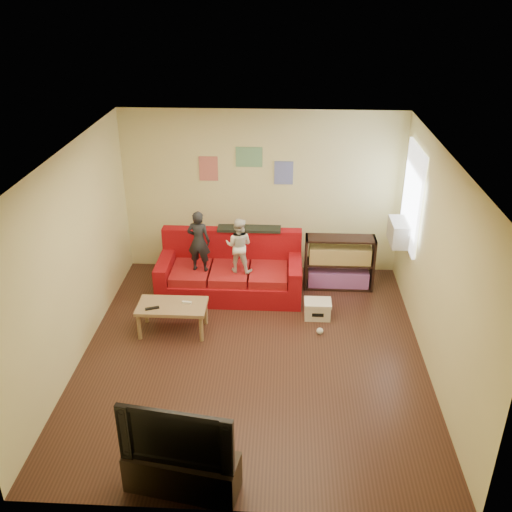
{
  "coord_description": "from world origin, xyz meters",
  "views": [
    {
      "loc": [
        0.38,
        -6.22,
        4.54
      ],
      "look_at": [
        0.0,
        0.8,
        1.05
      ],
      "focal_mm": 40.0,
      "sensor_mm": 36.0,
      "label": 1
    }
  ],
  "objects_px": {
    "child_b": "(239,245)",
    "television": "(179,431)",
    "child_a": "(199,241)",
    "bookshelf": "(339,265)",
    "sofa": "(231,273)",
    "coffee_table": "(172,309)",
    "file_box": "(317,309)",
    "tv_stand": "(182,472)"
  },
  "relations": [
    {
      "from": "child_b",
      "to": "child_a",
      "type": "bearing_deg",
      "value": 10.62
    },
    {
      "from": "file_box",
      "to": "television",
      "type": "relative_size",
      "value": 0.35
    },
    {
      "from": "child_a",
      "to": "bookshelf",
      "type": "xyz_separation_m",
      "value": [
        2.16,
        0.41,
        -0.56
      ]
    },
    {
      "from": "coffee_table",
      "to": "bookshelf",
      "type": "xyz_separation_m",
      "value": [
        2.41,
        1.41,
        0.02
      ]
    },
    {
      "from": "bookshelf",
      "to": "television",
      "type": "relative_size",
      "value": 0.98
    },
    {
      "from": "sofa",
      "to": "child_a",
      "type": "xyz_separation_m",
      "value": [
        -0.45,
        -0.18,
        0.62
      ]
    },
    {
      "from": "sofa",
      "to": "coffee_table",
      "type": "distance_m",
      "value": 1.37
    },
    {
      "from": "child_b",
      "to": "bookshelf",
      "type": "xyz_separation_m",
      "value": [
        1.56,
        0.41,
        -0.5
      ]
    },
    {
      "from": "sofa",
      "to": "child_b",
      "type": "relative_size",
      "value": 2.57
    },
    {
      "from": "bookshelf",
      "to": "television",
      "type": "bearing_deg",
      "value": -113.77
    },
    {
      "from": "child_a",
      "to": "coffee_table",
      "type": "distance_m",
      "value": 1.18
    },
    {
      "from": "child_a",
      "to": "file_box",
      "type": "distance_m",
      "value": 2.03
    },
    {
      "from": "child_b",
      "to": "tv_stand",
      "type": "bearing_deg",
      "value": 96.65
    },
    {
      "from": "sofa",
      "to": "bookshelf",
      "type": "xyz_separation_m",
      "value": [
        1.71,
        0.23,
        0.06
      ]
    },
    {
      "from": "coffee_table",
      "to": "child_a",
      "type": "bearing_deg",
      "value": 75.79
    },
    {
      "from": "sofa",
      "to": "child_a",
      "type": "distance_m",
      "value": 0.79
    },
    {
      "from": "child_a",
      "to": "bookshelf",
      "type": "bearing_deg",
      "value": -161.85
    },
    {
      "from": "child_a",
      "to": "child_b",
      "type": "relative_size",
      "value": 1.12
    },
    {
      "from": "file_box",
      "to": "bookshelf",
      "type": "bearing_deg",
      "value": 68.44
    },
    {
      "from": "television",
      "to": "child_b",
      "type": "bearing_deg",
      "value": 94.73
    },
    {
      "from": "bookshelf",
      "to": "tv_stand",
      "type": "relative_size",
      "value": 0.98
    },
    {
      "from": "coffee_table",
      "to": "television",
      "type": "bearing_deg",
      "value": -77.65
    },
    {
      "from": "coffee_table",
      "to": "television",
      "type": "height_order",
      "value": "television"
    },
    {
      "from": "coffee_table",
      "to": "tv_stand",
      "type": "distance_m",
      "value": 2.79
    },
    {
      "from": "child_a",
      "to": "tv_stand",
      "type": "distance_m",
      "value": 3.8
    },
    {
      "from": "coffee_table",
      "to": "child_b",
      "type": "bearing_deg",
      "value": 49.47
    },
    {
      "from": "child_b",
      "to": "sofa",
      "type": "bearing_deg",
      "value": -39.27
    },
    {
      "from": "child_b",
      "to": "bookshelf",
      "type": "distance_m",
      "value": 1.69
    },
    {
      "from": "child_a",
      "to": "coffee_table",
      "type": "xyz_separation_m",
      "value": [
        -0.25,
        -1.0,
        -0.58
      ]
    },
    {
      "from": "child_a",
      "to": "television",
      "type": "height_order",
      "value": "child_a"
    },
    {
      "from": "bookshelf",
      "to": "tv_stand",
      "type": "bearing_deg",
      "value": -113.77
    },
    {
      "from": "coffee_table",
      "to": "television",
      "type": "relative_size",
      "value": 0.86
    },
    {
      "from": "coffee_table",
      "to": "file_box",
      "type": "bearing_deg",
      "value": 13.06
    },
    {
      "from": "file_box",
      "to": "coffee_table",
      "type": "bearing_deg",
      "value": -166.94
    },
    {
      "from": "child_a",
      "to": "file_box",
      "type": "bearing_deg",
      "value": 171.12
    },
    {
      "from": "child_b",
      "to": "television",
      "type": "distance_m",
      "value": 3.73
    },
    {
      "from": "coffee_table",
      "to": "bookshelf",
      "type": "distance_m",
      "value": 2.79
    },
    {
      "from": "television",
      "to": "child_a",
      "type": "bearing_deg",
      "value": 103.97
    },
    {
      "from": "file_box",
      "to": "tv_stand",
      "type": "distance_m",
      "value": 3.5
    },
    {
      "from": "sofa",
      "to": "tv_stand",
      "type": "distance_m",
      "value": 3.89
    },
    {
      "from": "sofa",
      "to": "bookshelf",
      "type": "distance_m",
      "value": 1.72
    },
    {
      "from": "tv_stand",
      "to": "child_b",
      "type": "bearing_deg",
      "value": 95.96
    }
  ]
}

